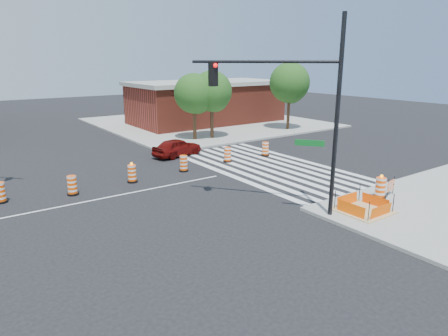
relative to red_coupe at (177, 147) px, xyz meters
The scene contains 19 objects.
ground 9.72m from the red_coupe, 141.82° to the right, with size 120.00×120.00×0.00m, color black.
sidewalk_ne 15.88m from the red_coupe, 49.16° to the left, with size 22.00×22.00×0.15m, color gray.
crosswalk_east 6.89m from the red_coupe, 60.98° to the right, with size 6.75×13.50×0.01m.
lane_centerline 9.72m from the red_coupe, 141.82° to the right, with size 14.00×0.12×0.01m, color silver.
excavation_pit 15.06m from the red_coupe, 84.76° to the right, with size 2.20×2.20×0.90m.
brick_storefront 15.95m from the red_coupe, 49.16° to the left, with size 16.50×8.50×4.60m.
red_coupe is the anchor object (origin of this frame).
signal_pole_se 13.83m from the red_coupe, 95.68° to the right, with size 4.14×5.12×8.52m.
pit_drum 14.80m from the red_coupe, 76.06° to the right, with size 0.62×0.62×1.22m.
barricade 15.07m from the red_coupe, 73.19° to the right, with size 0.80×0.19×0.95m.
tree_north_c 6.70m from the red_coupe, 45.84° to the left, with size 3.42×3.40×5.77m.
tree_north_d 7.63m from the red_coupe, 34.30° to the left, with size 3.53×3.52×5.98m.
tree_north_e 15.32m from the red_coupe, 13.21° to the left, with size 3.91×3.91×6.64m.
median_drum_2 12.48m from the red_coupe, 162.84° to the right, with size 0.60×0.60×1.02m.
median_drum_3 9.81m from the red_coupe, 152.52° to the right, with size 0.60×0.60×1.02m.
median_drum_4 6.76m from the red_coupe, 141.28° to the right, with size 0.60×0.60×1.18m.
median_drum_5 4.25m from the red_coupe, 113.39° to the right, with size 0.60×0.60×1.02m.
median_drum_6 4.08m from the red_coupe, 60.89° to the right, with size 0.60×0.60×1.02m.
median_drum_7 6.47m from the red_coupe, 34.80° to the right, with size 0.60×0.60×1.02m.
Camera 1 is at (-6.06, -19.26, 6.83)m, focal length 32.00 mm.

